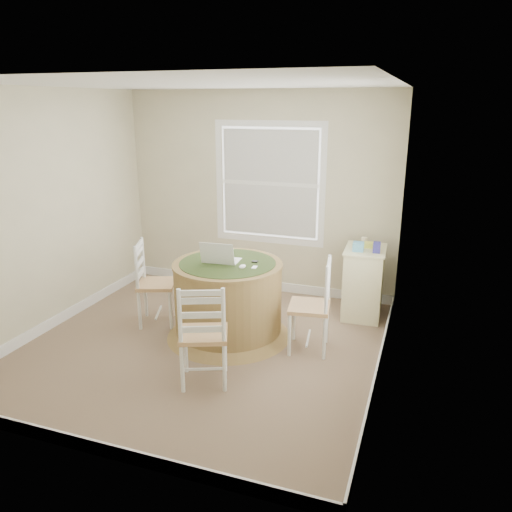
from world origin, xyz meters
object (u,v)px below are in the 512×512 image
(chair_near, at_px, (204,334))
(corner_chest, at_px, (363,282))
(round_table, at_px, (228,297))
(chair_right, at_px, (309,306))
(chair_left, at_px, (157,284))
(laptop, at_px, (221,259))

(chair_near, height_order, corner_chest, chair_near)
(round_table, height_order, corner_chest, round_table)
(chair_right, relative_size, corner_chest, 1.15)
(round_table, distance_m, chair_near, 0.95)
(round_table, xyz_separation_m, chair_near, (0.15, -0.94, 0.02))
(chair_right, xyz_separation_m, corner_chest, (0.40, 1.05, -0.06))
(round_table, relative_size, chair_near, 1.41)
(chair_left, height_order, laptop, laptop)
(chair_near, bearing_deg, corner_chest, -142.07)
(round_table, height_order, chair_left, chair_left)
(chair_near, bearing_deg, laptop, -98.48)
(round_table, distance_m, chair_right, 0.89)
(chair_left, bearing_deg, chair_right, -112.61)
(round_table, relative_size, laptop, 3.48)
(laptop, xyz_separation_m, corner_chest, (1.37, 1.04, -0.45))
(chair_left, bearing_deg, chair_near, -153.79)
(chair_left, relative_size, chair_right, 1.00)
(chair_near, relative_size, laptop, 2.47)
(laptop, bearing_deg, corner_chest, -146.94)
(round_table, relative_size, chair_right, 1.41)
(chair_right, bearing_deg, corner_chest, 151.08)
(round_table, bearing_deg, laptop, 173.90)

